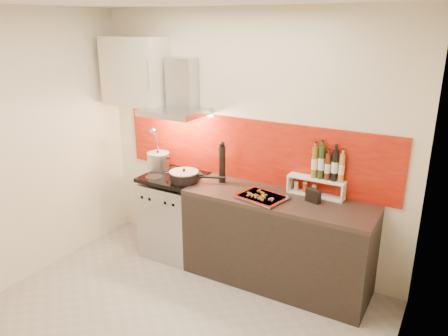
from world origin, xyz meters
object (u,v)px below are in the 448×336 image
Objects in this scene: saute_pan at (185,176)px; range_stove at (175,215)px; pepper_mill at (222,163)px; stock_pot at (158,160)px; counter at (277,241)px; baking_tray at (262,197)px.

range_stove is at bearing 156.88° from saute_pan.
range_stove is 0.86m from pepper_mill.
stock_pot is (-0.28, 0.10, 0.56)m from range_stove.
counter is at bearing 0.23° from range_stove.
range_stove reaches higher than counter.
stock_pot is 0.58× the size of pepper_mill.
saute_pan is at bearing 179.52° from baking_tray.
counter is 3.27× the size of saute_pan.
pepper_mill reaches higher than range_stove.
baking_tray is (1.07, -0.10, 0.47)m from range_stove.
stock_pot is at bearing 171.59° from baking_tray.
pepper_mill is at bearing 159.89° from baking_tray.
pepper_mill is at bearing 29.74° from saute_pan.
range_stove is 0.63m from stock_pot.
counter is at bearing -3.86° from stock_pot.
baking_tray is at bearing -20.11° from pepper_mill.
range_stove is 1.18m from baking_tray.
pepper_mill reaches higher than counter.
counter is 0.49m from baking_tray.
range_stove is at bearing -179.77° from counter.
counter is 0.94m from pepper_mill.
range_stove is 1.65× the size of saute_pan.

